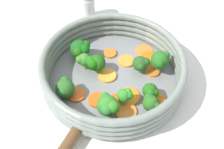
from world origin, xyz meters
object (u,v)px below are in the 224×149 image
object	(u,v)px
skillet	(112,80)
broccoli_floret_3	(150,103)
broccoli_floret_1	(107,106)
broccoli_floret_6	(64,88)
broccoli_floret_4	(159,61)
carrot_slice_7	(128,96)
carrot_slice_6	(96,100)
broccoli_floret_0	(80,49)
carrot_slice_11	(116,100)
broccoli_floret_2	(94,63)
salt_shaker	(86,4)
carrot_slice_4	(152,72)
carrot_slice_8	(149,58)
carrot_slice_3	(143,51)
broccoli_floret_7	(140,64)
carrot_slice_0	(107,76)
carrot_slice_9	(109,53)
carrot_slice_1	(76,95)
broccoli_floret_5	(124,95)
carrot_slice_12	(151,64)
carrot_slice_5	(126,61)
broccoli_floret_9	(150,92)
carrot_slice_2	(153,101)
carrot_slice_10	(125,112)
broccoli_floret_8	(83,60)

from	to	relation	value
skillet	broccoli_floret_3	size ratio (longest dim) A/B	6.91
broccoli_floret_1	broccoli_floret_6	xyz separation A→B (m)	(0.09, -0.05, -0.01)
broccoli_floret_1	broccoli_floret_4	world-z (taller)	same
broccoli_floret_4	carrot_slice_7	bearing A→B (deg)	46.95
carrot_slice_6	broccoli_floret_0	xyz separation A→B (m)	(0.04, -0.12, 0.03)
carrot_slice_11	broccoli_floret_2	world-z (taller)	broccoli_floret_2
broccoli_floret_0	salt_shaker	xyz separation A→B (m)	(-0.01, -0.16, 0.00)
carrot_slice_4	carrot_slice_8	distance (m)	0.04
broccoli_floret_4	carrot_slice_3	bearing A→B (deg)	-64.62
broccoli_floret_1	broccoli_floret_7	world-z (taller)	broccoli_floret_1
skillet	broccoli_floret_1	bearing A→B (deg)	84.69
carrot_slice_0	carrot_slice_11	size ratio (longest dim) A/B	1.32
skillet	carrot_slice_9	world-z (taller)	carrot_slice_9
carrot_slice_6	broccoli_floret_0	distance (m)	0.13
broccoli_floret_4	broccoli_floret_3	bearing A→B (deg)	75.61
carrot_slice_1	carrot_slice_0	bearing A→B (deg)	-140.46
broccoli_floret_7	broccoli_floret_5	bearing A→B (deg)	67.48
carrot_slice_3	salt_shaker	xyz separation A→B (m)	(0.14, -0.14, 0.03)
carrot_slice_0	broccoli_floret_5	world-z (taller)	broccoli_floret_5
carrot_slice_4	carrot_slice_12	distance (m)	0.02
broccoli_floret_0	broccoli_floret_6	size ratio (longest dim) A/B	1.08
broccoli_floret_0	broccoli_floret_5	size ratio (longest dim) A/B	1.19
carrot_slice_4	carrot_slice_8	world-z (taller)	carrot_slice_4
broccoli_floret_4	carrot_slice_5	bearing A→B (deg)	-20.24
carrot_slice_5	salt_shaker	size ratio (longest dim) A/B	0.40
carrot_slice_4	broccoli_floret_5	xyz separation A→B (m)	(0.06, 0.09, 0.03)
broccoli_floret_5	broccoli_floret_6	size ratio (longest dim) A/B	0.91
carrot_slice_6	broccoli_floret_9	xyz separation A→B (m)	(-0.11, -0.01, 0.02)
skillet	carrot_slice_4	world-z (taller)	carrot_slice_4
carrot_slice_2	broccoli_floret_2	bearing A→B (deg)	-32.59
carrot_slice_3	carrot_slice_8	size ratio (longest dim) A/B	0.95
carrot_slice_10	carrot_slice_1	bearing A→B (deg)	-22.06
carrot_slice_3	carrot_slice_5	distance (m)	0.06
broccoli_floret_2	broccoli_floret_3	distance (m)	0.15
skillet	carrot_slice_6	xyz separation A→B (m)	(0.03, 0.06, 0.01)
broccoli_floret_0	carrot_slice_6	bearing A→B (deg)	108.75
broccoli_floret_2	broccoli_floret_5	world-z (taller)	broccoli_floret_2
carrot_slice_4	salt_shaker	world-z (taller)	salt_shaker
broccoli_floret_1	broccoli_floret_4	distance (m)	0.16
broccoli_floret_1	broccoli_floret_6	size ratio (longest dim) A/B	1.11
skillet	broccoli_floret_7	bearing A→B (deg)	-160.01
carrot_slice_3	salt_shaker	bearing A→B (deg)	-43.96
carrot_slice_8	broccoli_floret_5	size ratio (longest dim) A/B	1.00
carrot_slice_0	broccoli_floret_8	bearing A→B (deg)	-24.50
carrot_slice_9	broccoli_floret_5	bearing A→B (deg)	102.76
carrot_slice_8	carrot_slice_9	distance (m)	0.09
carrot_slice_3	broccoli_floret_8	xyz separation A→B (m)	(0.14, 0.05, 0.03)
broccoli_floret_4	salt_shaker	size ratio (longest dim) A/B	0.57
broccoli_floret_1	broccoli_floret_3	bearing A→B (deg)	-171.81
carrot_slice_0	salt_shaker	size ratio (longest dim) A/B	0.42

